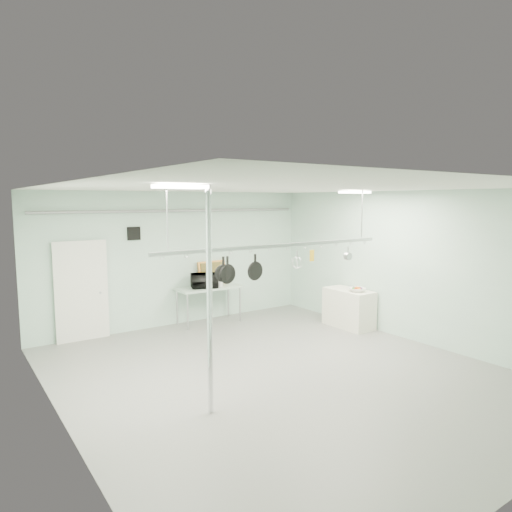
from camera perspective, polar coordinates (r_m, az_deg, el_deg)
floor at (r=8.20m, az=2.97°, el=-14.44°), size 8.00×8.00×0.00m
ceiling at (r=7.64m, az=3.12°, el=8.46°), size 7.00×8.00×0.02m
back_wall at (r=11.15m, az=-9.63°, el=-0.30°), size 7.00×0.02×3.20m
right_wall at (r=10.25m, az=18.65°, el=-1.20°), size 0.02×8.00×3.20m
door at (r=10.43m, az=-20.99°, el=-4.23°), size 1.10×0.10×2.20m
wall_vent at (r=10.65m, az=-15.03°, el=2.74°), size 0.30×0.04×0.30m
conduit_pipe at (r=10.98m, az=-9.55°, el=5.61°), size 6.60×0.07×0.07m
chrome_pole at (r=6.35m, az=-5.84°, el=-5.72°), size 0.08×0.08×3.20m
prep_table at (r=11.19m, az=-5.91°, el=-4.19°), size 1.60×0.70×0.91m
side_cabinet at (r=11.09m, az=11.51°, el=-6.42°), size 0.60×1.20×0.90m
pot_rack at (r=8.03m, az=2.89°, el=1.52°), size 4.80×0.06×1.00m
light_panel_left at (r=5.79m, az=-9.44°, el=8.56°), size 0.65×0.30×0.05m
light_panel_right at (r=9.70m, az=12.25°, el=7.81°), size 0.65×0.30×0.05m
microwave at (r=11.03m, az=-6.48°, el=-3.08°), size 0.72×0.60×0.34m
coffee_canister at (r=11.13m, az=-4.54°, el=-3.35°), size 0.18×0.18×0.19m
painting_large at (r=11.51m, az=-5.51°, el=-2.04°), size 0.79×0.17×0.58m
painting_small at (r=11.65m, az=-4.49°, el=-2.74°), size 0.31×0.11×0.25m
fruit_bowl at (r=10.78m, az=12.51°, el=-4.13°), size 0.50×0.50×0.09m
skillet_left at (r=7.43m, az=-4.11°, el=-1.58°), size 0.29×0.13×0.39m
skillet_mid at (r=7.48m, az=-3.59°, el=-1.79°), size 0.33×0.10×0.46m
skillet_right at (r=7.77m, az=-0.11°, el=-1.32°), size 0.33×0.10×0.43m
whisk at (r=8.33m, az=5.14°, el=-0.57°), size 0.23×0.23×0.36m
grater at (r=8.55m, az=7.00°, el=0.06°), size 0.10×0.05×0.23m
saucepan at (r=9.21m, az=11.42°, el=0.32°), size 0.17×0.12×0.28m
fruit_cluster at (r=10.77m, az=12.51°, el=-3.93°), size 0.24×0.24×0.09m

